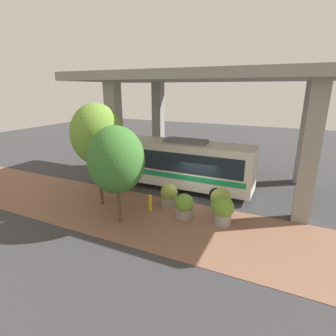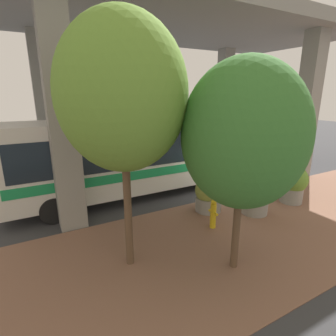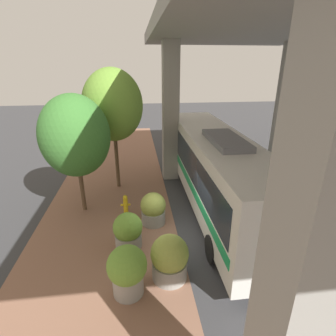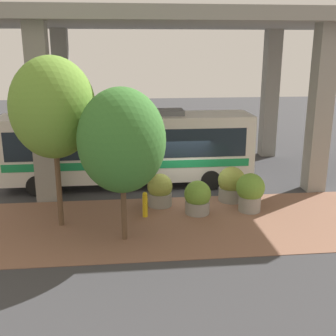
# 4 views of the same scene
# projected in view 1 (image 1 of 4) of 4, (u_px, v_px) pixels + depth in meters

# --- Properties ---
(ground_plane) EXTENTS (80.00, 80.00, 0.00)m
(ground_plane) POSITION_uv_depth(u_px,v_px,m) (193.00, 203.00, 17.37)
(ground_plane) COLOR #38383A
(ground_plane) RESTS_ON ground
(sidewalk_strip) EXTENTS (6.00, 40.00, 0.02)m
(sidewalk_strip) POSITION_uv_depth(u_px,v_px,m) (175.00, 223.00, 14.77)
(sidewalk_strip) COLOR #845B47
(sidewalk_strip) RESTS_ON ground
(overpass) EXTENTS (9.40, 20.75, 8.43)m
(overpass) POSITION_uv_depth(u_px,v_px,m) (215.00, 87.00, 18.67)
(overpass) COLOR gray
(overpass) RESTS_ON ground
(bus) EXTENTS (2.64, 12.29, 3.82)m
(bus) POSITION_uv_depth(u_px,v_px,m) (170.00, 161.00, 19.69)
(bus) COLOR silver
(bus) RESTS_ON ground
(fire_hydrant) EXTENTS (0.44, 0.21, 1.09)m
(fire_hydrant) POSITION_uv_depth(u_px,v_px,m) (150.00, 203.00, 16.16)
(fire_hydrant) COLOR gold
(fire_hydrant) RESTS_ON ground
(planter_front) EXTENTS (1.11, 1.11, 1.47)m
(planter_front) POSITION_uv_depth(u_px,v_px,m) (169.00, 195.00, 16.89)
(planter_front) COLOR gray
(planter_front) RESTS_ON ground
(planter_middle) EXTENTS (1.24, 1.24, 1.60)m
(planter_middle) POSITION_uv_depth(u_px,v_px,m) (221.00, 201.00, 15.79)
(planter_middle) COLOR gray
(planter_middle) RESTS_ON ground
(planter_back) EXTENTS (1.12, 1.12, 1.44)m
(planter_back) POSITION_uv_depth(u_px,v_px,m) (184.00, 206.00, 15.36)
(planter_back) COLOR gray
(planter_back) RESTS_ON ground
(planter_extra) EXTENTS (1.21, 1.21, 1.67)m
(planter_extra) POSITION_uv_depth(u_px,v_px,m) (223.00, 210.00, 14.41)
(planter_extra) COLOR gray
(planter_extra) RESTS_ON ground
(street_tree_near) EXTENTS (3.12, 3.12, 6.51)m
(street_tree_near) POSITION_uv_depth(u_px,v_px,m) (97.00, 134.00, 15.88)
(street_tree_near) COLOR brown
(street_tree_near) RESTS_ON ground
(street_tree_far) EXTENTS (3.04, 3.04, 5.52)m
(street_tree_far) POSITION_uv_depth(u_px,v_px,m) (116.00, 160.00, 13.84)
(street_tree_far) COLOR brown
(street_tree_far) RESTS_ON ground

